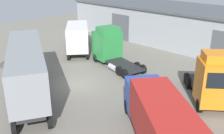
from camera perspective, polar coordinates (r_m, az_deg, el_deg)
The scene contains 8 objects.
ground_plane at distance 23.77m, azimuth -7.63°, elevation -3.79°, with size 60.00×60.00×0.00m, color slate.
warehouse_building at distance 36.96m, azimuth 15.51°, elevation 8.70°, with size 34.29×9.89×4.84m.
tractor_unit_orange at distance 20.73m, azimuth 21.35°, elevation -2.86°, with size 5.77×6.23×4.31m.
container_trailer_teal at distance 21.37m, azimuth -18.07°, elevation 0.16°, with size 11.30×7.65×4.24m.
tractor_unit_green at distance 28.14m, azimuth -0.55°, elevation 4.47°, with size 6.87×3.91×3.97m.
box_truck_blue at distance 15.43m, azimuth 10.01°, elevation -10.66°, with size 7.98×7.08×3.35m.
box_truck_grey at distance 32.31m, azimuth -7.48°, elevation 6.71°, with size 7.32×6.71×3.49m.
gravel_pile at distance 30.14m, azimuth -20.53°, elevation 1.65°, with size 3.25×3.25×1.13m.
Camera 1 is at (17.03, -13.23, 10.00)m, focal length 42.00 mm.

